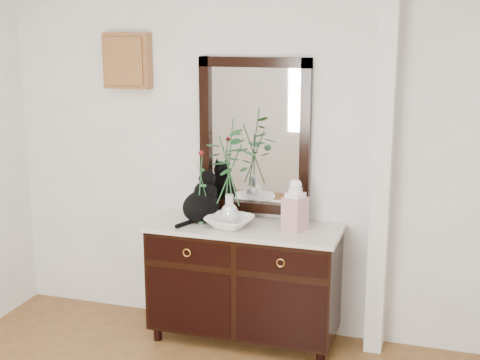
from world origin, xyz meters
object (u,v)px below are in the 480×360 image
(lotus_bowl, at_px, (229,222))
(ginger_jar, at_px, (295,204))
(sideboard, at_px, (244,277))
(cat, at_px, (201,196))

(lotus_bowl, distance_m, ginger_jar, 0.47)
(sideboard, height_order, ginger_jar, ginger_jar)
(cat, height_order, lotus_bowl, cat)
(sideboard, relative_size, lotus_bowl, 4.22)
(sideboard, xyz_separation_m, cat, (-0.33, 0.02, 0.56))
(sideboard, bearing_deg, cat, 176.18)
(cat, bearing_deg, sideboard, 16.74)
(cat, bearing_deg, lotus_bowl, 2.47)
(sideboard, bearing_deg, lotus_bowl, -148.37)
(ginger_jar, bearing_deg, sideboard, -176.02)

